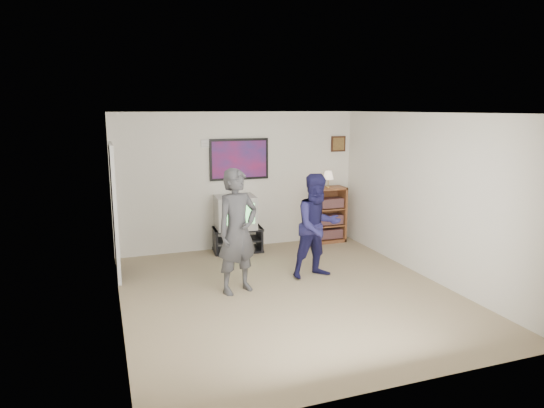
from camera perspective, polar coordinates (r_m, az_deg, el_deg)
room_shell at (r=6.89m, az=0.97°, el=0.24°), size 4.51×5.00×2.51m
media_stand at (r=8.84m, az=-4.07°, el=-4.18°), size 0.92×0.57×0.44m
crt_television at (r=8.70m, az=-4.37°, el=-0.94°), size 0.73×0.63×0.59m
bookshelf at (r=9.44m, az=6.58°, el=-1.24°), size 0.65×0.37×1.07m
table_lamp at (r=9.26m, az=6.63°, el=2.89°), size 0.20×0.20×0.32m
person_tall at (r=6.76m, az=-4.09°, el=-3.23°), size 0.75×0.61×1.76m
person_short at (r=7.40m, az=5.39°, el=-2.60°), size 0.84×0.69×1.60m
controller_left at (r=6.86m, az=-5.03°, el=0.21°), size 0.04×0.11×0.03m
controller_right at (r=7.61m, az=4.97°, el=-0.85°), size 0.07×0.11×0.03m
poster at (r=8.83m, az=-3.88°, el=5.27°), size 1.10×0.03×0.75m
air_vent at (r=8.68m, az=-7.44°, el=7.09°), size 0.28×0.02×0.14m
small_picture at (r=9.55m, az=7.81°, el=7.02°), size 0.30×0.03×0.30m
doorway at (r=7.75m, az=-18.12°, el=-0.98°), size 0.03×0.85×2.00m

